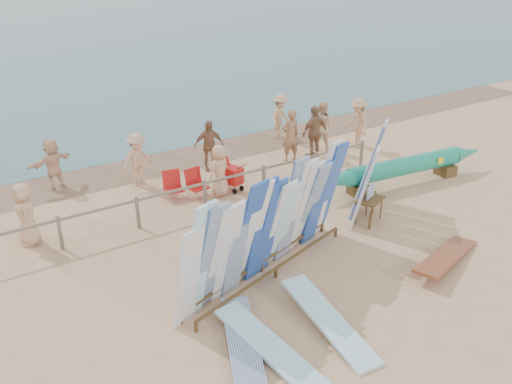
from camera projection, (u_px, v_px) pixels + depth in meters
ground at (266, 255)px, 13.05m from camera, size 160.00×160.00×0.00m
wet_sand_strip at (146, 165)px, 18.51m from camera, size 40.00×2.60×0.01m
fence at (205, 189)px, 15.07m from camera, size 12.08×0.08×0.90m
main_surfboard_rack at (269, 227)px, 11.78m from camera, size 5.26×2.04×2.68m
side_surfboard_rack at (368, 172)px, 14.67m from camera, size 2.25×2.04×2.68m
outrigger_canoe at (405, 167)px, 16.72m from camera, size 6.41×1.29×0.91m
vendor_table at (369, 209)px, 14.52m from camera, size 0.96×0.82×1.07m
flat_board_e at (243, 350)px, 9.95m from camera, size 1.64×2.69×0.22m
flat_board_a at (268, 350)px, 9.94m from camera, size 0.77×2.73×0.23m
flat_board_c at (445, 263)px, 12.72m from camera, size 2.74×1.34×0.37m
flat_board_b at (328, 328)px, 10.53m from camera, size 0.84×2.73×0.39m
beach_chair_left at (174, 191)px, 15.89m from camera, size 0.61×0.63×0.83m
beach_chair_right at (197, 189)px, 16.01m from camera, size 0.60×0.62×0.85m
stroller at (231, 178)px, 16.41m from camera, size 0.68×0.82×0.97m
beachgoer_7 at (290, 135)px, 18.48m from camera, size 0.70×0.44×1.83m
beachgoer_10 at (314, 132)px, 18.82m from camera, size 1.11×0.53×1.84m
beachgoer_6 at (220, 170)px, 15.91m from camera, size 0.84×0.59×1.57m
beachgoer_8 at (321, 126)px, 19.54m from camera, size 0.90×0.92×1.79m
beachgoer_extra_0 at (358, 123)px, 19.79m from camera, size 0.76×1.28×1.85m
beachgoer_4 at (209, 145)px, 17.76m from camera, size 1.07×0.68×1.69m
beachgoer_11 at (53, 164)px, 16.36m from camera, size 1.57×1.00×1.61m
beachgoer_0 at (26, 214)px, 13.24m from camera, size 0.49×0.84×1.61m
beachgoer_9 at (280, 117)px, 20.74m from camera, size 1.21×0.95×1.74m
beachgoer_3 at (138, 160)px, 16.58m from camera, size 1.15×0.68×1.67m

